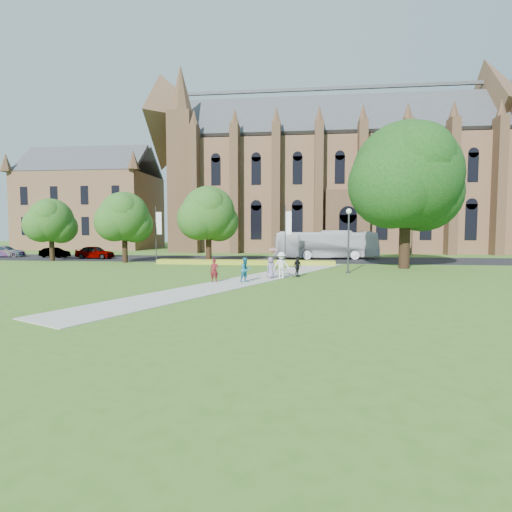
# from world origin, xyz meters

# --- Properties ---
(ground) EXTENTS (160.00, 160.00, 0.00)m
(ground) POSITION_xyz_m (0.00, 0.00, 0.00)
(ground) COLOR #3B651E
(ground) RESTS_ON ground
(road) EXTENTS (160.00, 10.00, 0.02)m
(road) POSITION_xyz_m (0.00, 20.00, 0.01)
(road) COLOR black
(road) RESTS_ON ground
(footpath) EXTENTS (15.58, 28.54, 0.04)m
(footpath) POSITION_xyz_m (0.00, 1.00, 0.02)
(footpath) COLOR #B2B2A8
(footpath) RESTS_ON ground
(flower_hedge) EXTENTS (18.00, 1.40, 0.45)m
(flower_hedge) POSITION_xyz_m (-2.00, 13.20, 0.23)
(flower_hedge) COLOR gold
(flower_hedge) RESTS_ON ground
(cathedral) EXTENTS (52.60, 18.25, 28.00)m
(cathedral) POSITION_xyz_m (10.00, 39.73, 12.98)
(cathedral) COLOR brown
(cathedral) RESTS_ON ground
(building_west) EXTENTS (22.00, 14.00, 18.30)m
(building_west) POSITION_xyz_m (-34.00, 42.00, 9.21)
(building_west) COLOR brown
(building_west) RESTS_ON ground
(streetlamp) EXTENTS (0.44, 0.44, 5.24)m
(streetlamp) POSITION_xyz_m (7.50, 6.50, 3.30)
(streetlamp) COLOR #38383D
(streetlamp) RESTS_ON ground
(large_tree) EXTENTS (9.60, 9.60, 13.20)m
(large_tree) POSITION_xyz_m (13.00, 11.00, 8.37)
(large_tree) COLOR #332114
(large_tree) RESTS_ON ground
(street_tree_0) EXTENTS (5.20, 5.20, 7.50)m
(street_tree_0) POSITION_xyz_m (-15.00, 14.00, 4.87)
(street_tree_0) COLOR #332114
(street_tree_0) RESTS_ON ground
(street_tree_1) EXTENTS (5.60, 5.60, 8.05)m
(street_tree_1) POSITION_xyz_m (-6.00, 14.50, 5.22)
(street_tree_1) COLOR #332114
(street_tree_1) RESTS_ON ground
(street_tree_2) EXTENTS (4.80, 4.80, 6.95)m
(street_tree_2) POSITION_xyz_m (-24.00, 15.00, 4.53)
(street_tree_2) COLOR #332114
(street_tree_2) RESTS_ON ground
(banner_pole_0) EXTENTS (0.70, 0.10, 6.00)m
(banner_pole_0) POSITION_xyz_m (2.11, 15.20, 3.39)
(banner_pole_0) COLOR #38383D
(banner_pole_0) RESTS_ON ground
(banner_pole_1) EXTENTS (0.70, 0.10, 6.00)m
(banner_pole_1) POSITION_xyz_m (-11.89, 15.20, 3.39)
(banner_pole_1) COLOR #38383D
(banner_pole_1) RESTS_ON ground
(tour_coach) EXTENTS (12.36, 4.04, 3.38)m
(tour_coach) POSITION_xyz_m (6.53, 21.46, 1.71)
(tour_coach) COLOR silver
(tour_coach) RESTS_ON road
(car_0) EXTENTS (4.65, 2.16, 1.54)m
(car_0) POSITION_xyz_m (-20.83, 18.44, 0.79)
(car_0) COLOR gray
(car_0) RESTS_ON road
(car_1) EXTENTS (3.89, 1.83, 1.23)m
(car_1) POSITION_xyz_m (-26.76, 19.65, 0.64)
(car_1) COLOR gray
(car_1) RESTS_ON road
(car_2) EXTENTS (5.10, 2.79, 1.40)m
(car_2) POSITION_xyz_m (-33.73, 19.96, 0.72)
(car_2) COLOR gray
(car_2) RESTS_ON road
(pedestrian_0) EXTENTS (0.58, 0.40, 1.56)m
(pedestrian_0) POSITION_xyz_m (-2.10, -0.31, 0.82)
(pedestrian_0) COLOR maroon
(pedestrian_0) RESTS_ON footpath
(pedestrian_1) EXTENTS (1.02, 1.01, 1.66)m
(pedestrian_1) POSITION_xyz_m (-0.00, -0.07, 0.87)
(pedestrian_1) COLOR #1C718D
(pedestrian_1) RESTS_ON footpath
(pedestrian_2) EXTENTS (1.39, 1.02, 1.92)m
(pedestrian_2) POSITION_xyz_m (2.29, 2.08, 1.00)
(pedestrian_2) COLOR silver
(pedestrian_2) RESTS_ON footpath
(pedestrian_3) EXTENTS (0.83, 0.94, 1.52)m
(pedestrian_3) POSITION_xyz_m (3.42, 3.38, 0.80)
(pedestrian_3) COLOR black
(pedestrian_3) RESTS_ON footpath
(pedestrian_4) EXTENTS (0.88, 0.87, 1.53)m
(pedestrian_4) POSITION_xyz_m (1.53, 2.12, 0.80)
(pedestrian_4) COLOR gray
(pedestrian_4) RESTS_ON footpath
(parasol) EXTENTS (0.75, 0.75, 0.59)m
(parasol) POSITION_xyz_m (1.71, 2.22, 1.86)
(parasol) COLOR tan
(parasol) RESTS_ON pedestrian_4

